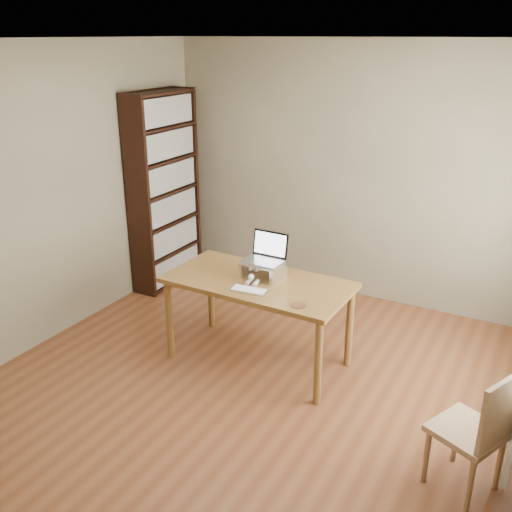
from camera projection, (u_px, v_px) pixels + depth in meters
The scene contains 9 objects.
room at pixel (242, 239), 3.94m from camera, with size 4.04×4.54×2.64m.
bookshelf at pixel (164, 191), 6.13m from camera, with size 0.30×0.90×2.10m.
desk at pixel (258, 290), 4.68m from camera, with size 1.52×0.78×0.75m.
laptop_stand at pixel (263, 268), 4.69m from camera, with size 0.32×0.25×0.13m.
laptop at pixel (266, 254), 4.69m from camera, with size 0.32×0.27×0.22m.
keyboard at pixel (249, 290), 4.45m from camera, with size 0.30×0.16×0.02m.
coaster at pixel (298, 305), 4.22m from camera, with size 0.11×0.11×0.01m, color brown.
cat at pixel (262, 268), 4.73m from camera, with size 0.25×0.49×0.16m.
chair at pixel (480, 427), 3.37m from camera, with size 0.51×0.50×0.86m.
Camera 1 is at (1.92, -3.19, 2.63)m, focal length 40.00 mm.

